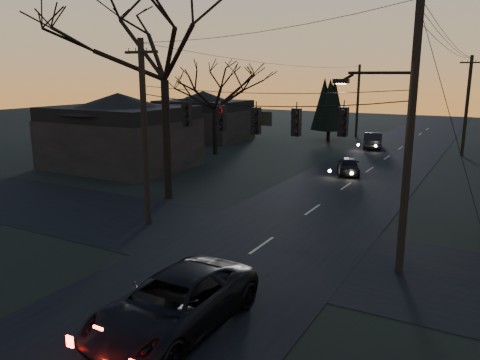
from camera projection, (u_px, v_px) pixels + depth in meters
The scene contains 15 objects.
main_road at pixel (336, 193), 27.92m from camera, with size 8.00×120.00×0.02m, color black.
cross_road at pixel (262, 246), 19.39m from camera, with size 60.00×7.00×0.02m, color black.
utility_pole_right at pixel (399, 272), 16.79m from camera, with size 5.00×0.30×10.00m, color black, non-canonical shape.
utility_pole_left at pixel (149, 224), 22.24m from camera, with size 1.80×0.30×8.50m, color black, non-canonical shape.
utility_pole_far_r at pixel (462, 156), 40.66m from camera, with size 1.80×0.30×8.50m, color black, non-canonical shape.
utility_pole_far_l at pixel (356, 137), 52.93m from camera, with size 0.30×0.30×8.00m, color black, non-canonical shape.
span_signal_assembly at pixel (258, 119), 18.35m from camera, with size 11.50×0.44×1.60m.
bare_tree_left at pixel (163, 29), 24.76m from camera, with size 10.39×10.39×13.29m.
bare_tree_dist at pixel (215, 91), 40.39m from camera, with size 7.22×7.22×7.94m.
evergreen_dist at pixel (329, 107), 49.25m from camera, with size 3.40×3.40×5.93m.
house_left_near at pixel (120, 130), 35.35m from camera, with size 10.00×8.00×5.60m.
house_left_far at pixel (203, 115), 50.46m from camera, with size 9.00×7.00×5.20m.
suv_near at pixel (174, 304), 12.86m from camera, with size 2.61×5.65×1.57m, color black.
sedan_oncoming_a at pixel (349, 166), 33.08m from camera, with size 1.51×3.74×1.27m, color black.
sedan_oncoming_b at pixel (373, 140), 44.67m from camera, with size 1.61×4.60×1.52m, color black.
Camera 1 is at (8.10, -6.44, 6.96)m, focal length 35.00 mm.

